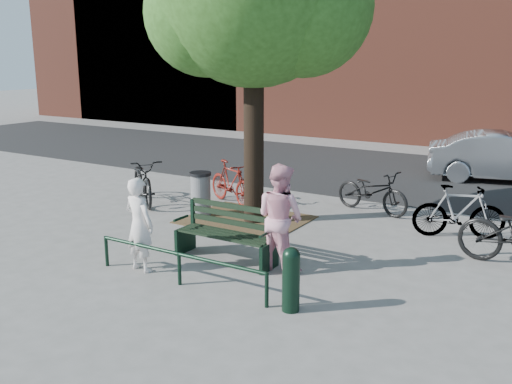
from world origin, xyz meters
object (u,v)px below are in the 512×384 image
Objects in this scene: park_bench at (228,232)px; bollard at (291,277)px; litter_bin at (201,194)px; bicycle_c at (372,191)px; person_left at (139,225)px; person_right at (280,217)px; parked_car at (506,157)px.

bollard is at bearing -33.29° from park_bench.
park_bench is 2.18m from bollard.
bollard is 0.95× the size of litter_bin.
bollard is 0.50× the size of bicycle_c.
bollard is 5.32m from bicycle_c.
person_left is at bearing 174.28° from bicycle_c.
park_bench is 4.19m from bicycle_c.
person_right is 1.92× the size of bollard.
person_right is at bearing -166.40° from bicycle_c.
person_right is at bearing -32.11° from litter_bin.
person_left reaches higher than bicycle_c.
person_right is (1.85, 1.20, 0.10)m from person_left.
bollard is at bearing -39.21° from litter_bin.
parked_car is (1.96, 4.84, 0.20)m from bicycle_c.
parked_car reaches higher than park_bench.
person_left reaches higher than litter_bin.
person_left is (-0.90, -1.13, 0.27)m from park_bench.
litter_bin is at bearing -64.55° from person_left.
person_right is 0.42× the size of parked_car.
litter_bin is 0.53× the size of bicycle_c.
bicycle_c is at bearing -76.60° from person_right.
parked_car is (3.88, 10.03, -0.09)m from person_left.
person_right is at bearing 152.81° from parked_car.
park_bench is 1.02m from person_right.
parked_car reaches higher than bollard.
parked_car is at bearing -7.61° from bicycle_c.
bicycle_c is (1.01, 4.06, -0.01)m from park_bench.
parked_car reaches higher than bicycle_c.
bollard is 4.93m from litter_bin.
bicycle_c is at bearing 35.42° from litter_bin.
person_right is 1.59m from bollard.
litter_bin is at bearing 136.13° from park_bench.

